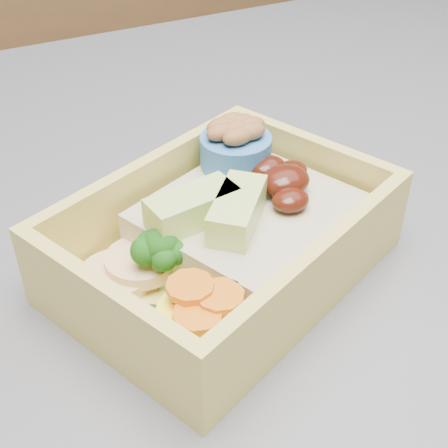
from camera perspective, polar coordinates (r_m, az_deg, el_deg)
name	(u,v)px	position (r m, az deg, el deg)	size (l,w,h in m)	color
bento_box	(228,234)	(0.38, 0.37, -0.92)	(0.23, 0.20, 0.07)	#D5C058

